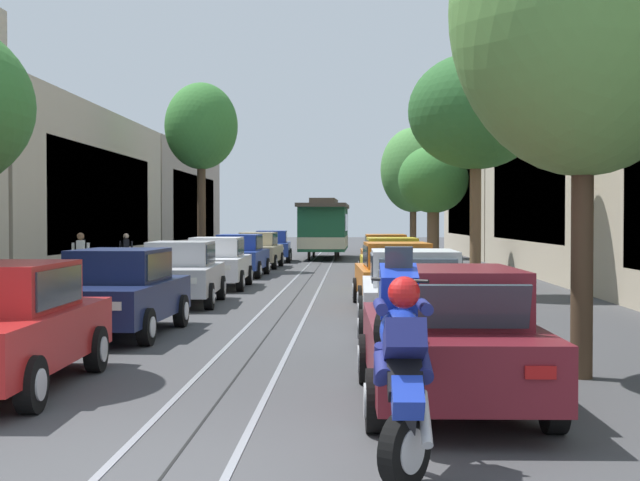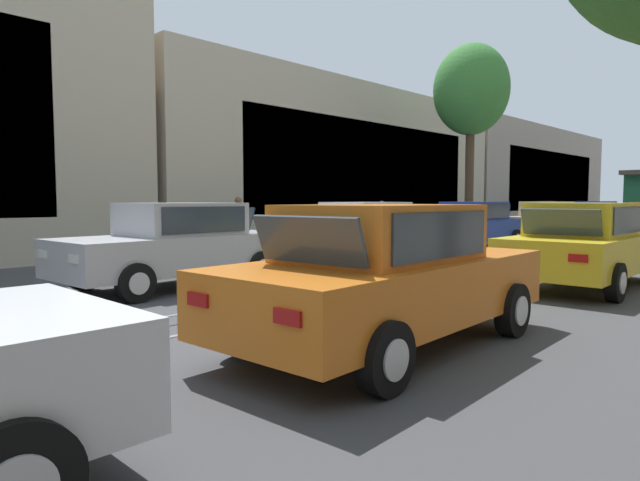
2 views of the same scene
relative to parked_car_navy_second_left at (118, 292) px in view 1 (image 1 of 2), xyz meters
name	(u,v)px [view 1 (image 1 of 2)]	position (x,y,z in m)	size (l,w,h in m)	color
ground_plane	(308,281)	(2.75, 14.79, -0.80)	(160.00, 160.00, 0.00)	#424244
trolley_track_rails	(313,274)	(2.75, 18.76, -0.79)	(1.14, 67.74, 0.01)	gray
building_facade_left	(40,185)	(-8.09, 18.55, 2.73)	(5.79, 59.44, 8.01)	#BCAD93
building_facade_right	(585,175)	(13.66, 20.00, 3.15)	(5.85, 59.44, 8.79)	#BCAD93
parked_car_navy_second_left	(118,292)	(0.00, 0.00, 0.00)	(2.08, 4.39, 1.58)	#19234C
parked_car_silver_mid_left	(181,273)	(-0.01, 5.93, 0.00)	(2.13, 4.42, 1.58)	#B7B7BC
parked_car_white_fourth_left	(217,262)	(0.07, 11.35, 0.00)	(2.07, 4.39, 1.58)	silver
parked_car_blue_fifth_left	(239,255)	(0.03, 17.14, 0.00)	(2.06, 4.39, 1.58)	#233D93
parked_car_beige_sixth_left	(258,250)	(0.10, 23.15, 0.00)	(2.08, 4.39, 1.58)	#C1B28E
parked_car_blue_far_left	(272,246)	(0.17, 28.98, 0.00)	(2.12, 4.41, 1.58)	#233D93
parked_car_maroon_near_right	(448,336)	(5.40, -6.05, 0.00)	(2.06, 4.39, 1.58)	maroon
parked_car_white_second_right	(413,293)	(5.40, -0.19, 0.00)	(2.02, 4.37, 1.58)	silver
parked_car_orange_mid_right	(396,275)	(5.36, 5.27, 0.00)	(2.12, 4.41, 1.58)	orange
parked_car_yellow_fourth_right	(391,263)	(5.50, 11.19, 0.00)	(2.07, 4.39, 1.58)	gold
parked_car_orange_fifth_right	(385,255)	(5.55, 17.78, 0.00)	(2.03, 4.38, 1.58)	orange
street_tree_kerb_left_second	(201,128)	(-1.99, 20.56, 5.16)	(3.04, 2.82, 7.83)	#4C3826
street_tree_kerb_right_near	(584,10)	(7.38, -4.20, 4.10)	(3.57, 3.26, 7.14)	#4C3826
street_tree_kerb_right_second	(476,112)	(7.72, 8.64, 4.31)	(3.76, 3.17, 6.75)	brown
street_tree_kerb_right_mid	(433,181)	(7.75, 21.93, 2.98)	(2.99, 2.78, 5.30)	brown
street_tree_kerb_right_fourth	(413,170)	(7.67, 33.49, 4.10)	(3.64, 3.78, 7.28)	brown
cable_car_trolley	(324,229)	(2.75, 32.50, 0.86)	(2.70, 9.16, 3.28)	#1E5B38
motorcycle_with_rider	(402,356)	(4.72, -8.81, 0.19)	(0.48, 1.82, 1.89)	black
pedestrian_on_left_pavement	(81,258)	(-3.93, 10.42, 0.19)	(0.55, 0.39, 1.74)	slate
pedestrian_on_right_pavement	(126,251)	(-4.54, 18.14, 0.10)	(0.55, 0.41, 1.60)	black
fire_hydrant	(21,315)	(-1.61, -0.57, -0.38)	(0.40, 0.22, 0.84)	#B2B2B7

